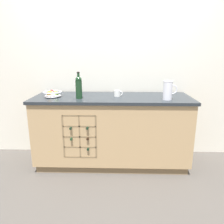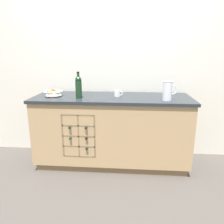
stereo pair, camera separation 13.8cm
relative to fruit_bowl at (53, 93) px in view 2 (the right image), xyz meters
The scene contains 7 objects.
ground_plane 1.19m from the fruit_bowl, ahead, with size 14.00×14.00×0.00m, color #4C4742.
back_wall 0.91m from the fruit_bowl, 29.66° to the left, with size 4.40×0.06×2.55m, color silver.
kitchen_island 0.87m from the fruit_bowl, ahead, with size 1.94×0.68×0.90m.
fruit_bowl is the anchor object (origin of this frame).
white_pitcher 1.38m from the fruit_bowl, ahead, with size 0.16×0.11×0.22m.
ceramic_mug 0.80m from the fruit_bowl, ahead, with size 0.11×0.07×0.08m.
standing_wine_bottle 0.37m from the fruit_bowl, 15.05° to the right, with size 0.08×0.08×0.31m.
Camera 2 is at (0.22, -2.64, 1.42)m, focal length 35.00 mm.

